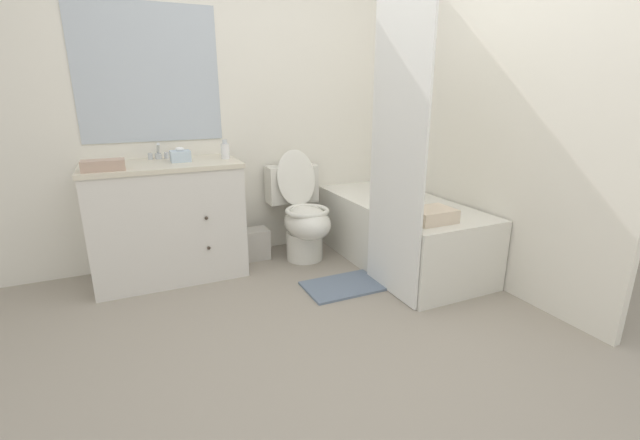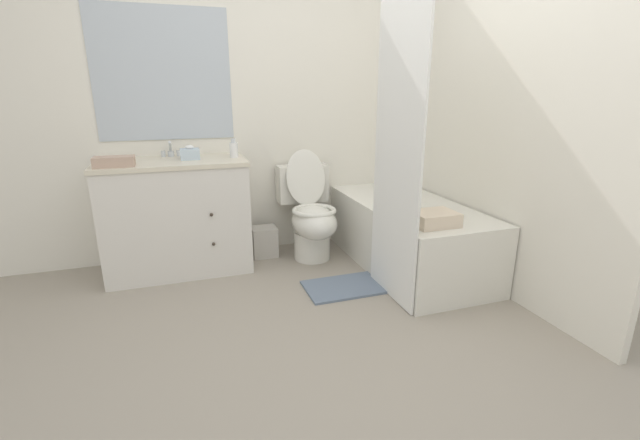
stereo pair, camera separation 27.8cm
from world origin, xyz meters
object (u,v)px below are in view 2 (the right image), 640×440
soap_dispenser (234,149)px  bath_mat (344,287)px  sink_faucet (171,152)px  bath_towel_folded (434,219)px  hand_towel_folded (114,162)px  vanity_cabinet (177,215)px  bathtub (407,234)px  tissue_box (190,154)px  wastebasket (264,242)px  toilet (310,215)px

soap_dispenser → bath_mat: soap_dispenser is taller
sink_faucet → bath_towel_folded: bearing=-37.8°
bath_mat → hand_towel_folded: bearing=158.4°
vanity_cabinet → bathtub: size_ratio=0.70×
tissue_box → hand_towel_folded: bearing=-161.0°
wastebasket → bath_towel_folded: bath_towel_folded is taller
bath_mat → vanity_cabinet: bearing=145.7°
bathtub → wastebasket: bearing=152.0°
toilet → bath_towel_folded: (0.52, -0.93, 0.18)m
vanity_cabinet → sink_faucet: (-0.00, 0.18, 0.44)m
wastebasket → tissue_box: 0.92m
sink_faucet → tissue_box: bearing=-54.2°
vanity_cabinet → hand_towel_folded: hand_towel_folded is taller
tissue_box → bath_mat: tissue_box is taller
sink_faucet → hand_towel_folded: bearing=-135.5°
wastebasket → tissue_box: tissue_box is taller
vanity_cabinet → tissue_box: size_ratio=7.79×
sink_faucet → soap_dispenser: (0.44, -0.19, 0.02)m
sink_faucet → toilet: 1.16m
bathtub → bath_towel_folded: bearing=-103.8°
vanity_cabinet → wastebasket: (0.65, 0.06, -0.30)m
vanity_cabinet → toilet: bearing=-4.2°
toilet → bathtub: (0.65, -0.40, -0.10)m
toilet → bathtub: size_ratio=0.58×
toilet → bath_towel_folded: toilet is taller
tissue_box → bath_towel_folded: (1.40, -1.01, -0.33)m
hand_towel_folded → bath_towel_folded: hand_towel_folded is taller
soap_dispenser → hand_towel_folded: (-0.79, -0.15, -0.03)m
soap_dispenser → bath_towel_folded: soap_dispenser is taller
sink_faucet → hand_towel_folded: (-0.35, -0.34, -0.00)m
bathtub → bath_towel_folded: size_ratio=5.41×
toilet → tissue_box: (-0.88, 0.08, 0.52)m
vanity_cabinet → toilet: toilet is taller
bathtub → hand_towel_folded: (-2.01, 0.32, 0.61)m
vanity_cabinet → soap_dispenser: 0.64m
soap_dispenser → bath_mat: size_ratio=0.26×
vanity_cabinet → soap_dispenser: soap_dispenser is taller
wastebasket → tissue_box: bearing=-174.1°
toilet → soap_dispenser: size_ratio=6.23×
bathtub → bath_towel_folded: (-0.13, -0.53, 0.29)m
hand_towel_folded → bath_mat: size_ratio=0.47×
wastebasket → tissue_box: size_ratio=1.84×
tissue_box → vanity_cabinet: bearing=-178.2°
sink_faucet → soap_dispenser: size_ratio=1.03×
soap_dispenser → vanity_cabinet: bearing=179.1°
toilet → wastebasket: toilet is taller
bathtub → vanity_cabinet: bearing=163.9°
sink_faucet → hand_towel_folded: size_ratio=0.57×
vanity_cabinet → sink_faucet: 0.48m
soap_dispenser → sink_faucet: bearing=156.7°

